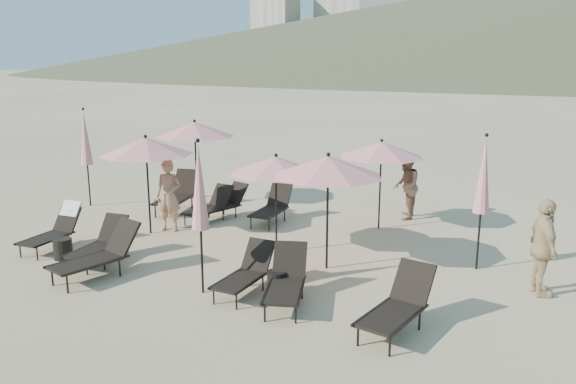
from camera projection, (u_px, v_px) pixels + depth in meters
The scene contains 25 objects.
ground at pixel (203, 287), 10.44m from camera, with size 800.00×800.00×0.00m, color #D6BA8C.
hotel_skyline at pixel (358, 24), 282.52m from camera, with size 109.00×82.00×55.00m.
lounger_0 at pixel (55, 228), 12.54m from camera, with size 0.69×1.59×0.96m.
lounger_1 at pixel (99, 243), 11.67m from camera, with size 0.76×1.59×0.88m.
lounger_2 at pixel (99, 254), 10.82m from camera, with size 1.06×1.86×1.01m.
lounger_3 at pixel (246, 272), 10.08m from camera, with size 0.57×1.47×0.84m.
lounger_4 at pixel (286, 280), 9.61m from camera, with size 1.09×1.70×0.91m.
lounger_5 at pixel (398, 305), 8.60m from camera, with size 0.90×1.72×0.94m.
lounger_6 at pixel (178, 194), 15.77m from camera, with size 1.11×1.96×1.06m.
lounger_7 at pixel (210, 206), 14.76m from camera, with size 0.73×1.58×0.88m.
lounger_8 at pixel (223, 203), 15.01m from camera, with size 0.99×1.64×0.89m.
lounger_9 at pixel (272, 206), 14.60m from camera, with size 0.71×1.63×0.92m.
umbrella_open_0 at pixel (146, 146), 13.29m from camera, with size 2.25×2.25×2.42m.
umbrella_open_1 at pixel (276, 165), 11.93m from camera, with size 2.05×2.05×2.20m.
umbrella_open_2 at pixel (328, 166), 10.93m from camera, with size 2.21×2.21×2.37m.
umbrella_open_3 at pixel (195, 129), 16.16m from camera, with size 2.33×2.33×2.50m.
umbrella_open_4 at pixel (381, 149), 13.71m from camera, with size 2.11×2.11×2.27m.
umbrella_closed_0 at pixel (199, 187), 9.74m from camera, with size 0.33×0.33×2.81m.
umbrella_closed_1 at pixel (483, 176), 10.92m from camera, with size 0.32×0.32×2.76m.
umbrella_closed_2 at pixel (85, 138), 16.01m from camera, with size 0.33×0.33×2.86m.
side_table_0 at pixel (63, 249), 11.90m from camera, with size 0.39×0.39×0.44m, color black.
side_table_1 at pixel (277, 283), 10.04m from camera, with size 0.36×0.36×0.44m, color black.
beachgoer_a at pixel (169, 196), 13.79m from camera, with size 0.65×0.43×1.79m, color tan.
beachgoer_b at pixel (406, 186), 14.89m from camera, with size 0.87×0.67×1.78m, color #96674D.
beachgoer_c at pixel (543, 248), 9.88m from camera, with size 1.03×0.43×1.77m, color tan.
Camera 1 is at (5.79, -8.05, 4.03)m, focal length 35.00 mm.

